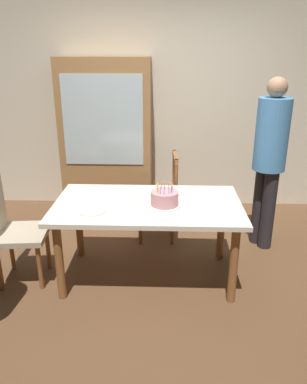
{
  "coord_description": "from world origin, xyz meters",
  "views": [
    {
      "loc": [
        0.15,
        -2.96,
        1.94
      ],
      "look_at": [
        0.05,
        0.0,
        0.83
      ],
      "focal_mm": 34.72,
      "sensor_mm": 36.0,
      "label": 1
    }
  ],
  "objects_px": {
    "china_cabinet": "(107,138)",
    "chair_upholstered": "(10,226)",
    "chair_spindle_back": "(159,199)",
    "plate_near_celebrant": "(92,211)",
    "plate_far_side": "(140,194)",
    "dining_table": "(148,212)",
    "birthday_cake": "(165,199)",
    "person_guest": "(270,155)"
  },
  "relations": [
    {
      "from": "china_cabinet",
      "to": "chair_upholstered",
      "type": "bearing_deg",
      "value": -110.27
    },
    {
      "from": "chair_upholstered",
      "to": "chair_spindle_back",
      "type": "bearing_deg",
      "value": 34.38
    },
    {
      "from": "plate_near_celebrant",
      "to": "china_cabinet",
      "type": "xyz_separation_m",
      "value": [
        -0.14,
        1.76,
        0.22
      ]
    },
    {
      "from": "plate_far_side",
      "to": "chair_upholstered",
      "type": "distance_m",
      "value": 1.17
    },
    {
      "from": "dining_table",
      "to": "birthday_cake",
      "type": "relative_size",
      "value": 5.76
    },
    {
      "from": "plate_far_side",
      "to": "chair_spindle_back",
      "type": "distance_m",
      "value": 0.66
    },
    {
      "from": "birthday_cake",
      "to": "person_guest",
      "type": "relative_size",
      "value": 0.16
    },
    {
      "from": "plate_near_celebrant",
      "to": "chair_spindle_back",
      "type": "height_order",
      "value": "chair_spindle_back"
    },
    {
      "from": "dining_table",
      "to": "chair_spindle_back",
      "type": "distance_m",
      "value": 0.8
    },
    {
      "from": "person_guest",
      "to": "china_cabinet",
      "type": "xyz_separation_m",
      "value": [
        -1.76,
        0.91,
        -0.04
      ]
    },
    {
      "from": "china_cabinet",
      "to": "birthday_cake",
      "type": "bearing_deg",
      "value": -65.78
    },
    {
      "from": "plate_near_celebrant",
      "to": "chair_spindle_back",
      "type": "bearing_deg",
      "value": 61.97
    },
    {
      "from": "plate_near_celebrant",
      "to": "birthday_cake",
      "type": "bearing_deg",
      "value": 13.46
    },
    {
      "from": "person_guest",
      "to": "birthday_cake",
      "type": "bearing_deg",
      "value": -145.45
    },
    {
      "from": "plate_far_side",
      "to": "china_cabinet",
      "type": "bearing_deg",
      "value": 110.46
    },
    {
      "from": "dining_table",
      "to": "person_guest",
      "type": "relative_size",
      "value": 0.93
    },
    {
      "from": "plate_far_side",
      "to": "person_guest",
      "type": "relative_size",
      "value": 0.13
    },
    {
      "from": "chair_spindle_back",
      "to": "china_cabinet",
      "type": "height_order",
      "value": "china_cabinet"
    },
    {
      "from": "dining_table",
      "to": "china_cabinet",
      "type": "bearing_deg",
      "value": 110.58
    },
    {
      "from": "dining_table",
      "to": "person_guest",
      "type": "height_order",
      "value": "person_guest"
    },
    {
      "from": "person_guest",
      "to": "china_cabinet",
      "type": "bearing_deg",
      "value": 152.71
    },
    {
      "from": "birthday_cake",
      "to": "person_guest",
      "type": "height_order",
      "value": "person_guest"
    },
    {
      "from": "dining_table",
      "to": "chair_upholstered",
      "type": "relative_size",
      "value": 1.7
    },
    {
      "from": "birthday_cake",
      "to": "person_guest",
      "type": "bearing_deg",
      "value": 34.55
    },
    {
      "from": "person_guest",
      "to": "plate_near_celebrant",
      "type": "bearing_deg",
      "value": -152.27
    },
    {
      "from": "china_cabinet",
      "to": "person_guest",
      "type": "bearing_deg",
      "value": -27.29
    },
    {
      "from": "plate_far_side",
      "to": "china_cabinet",
      "type": "height_order",
      "value": "china_cabinet"
    },
    {
      "from": "plate_far_side",
      "to": "chair_upholstered",
      "type": "xyz_separation_m",
      "value": [
        -1.11,
        -0.3,
        -0.2
      ]
    },
    {
      "from": "chair_spindle_back",
      "to": "plate_near_celebrant",
      "type": "bearing_deg",
      "value": -118.03
    },
    {
      "from": "chair_upholstered",
      "to": "birthday_cake",
      "type": "bearing_deg",
      "value": 1.23
    },
    {
      "from": "plate_far_side",
      "to": "birthday_cake",
      "type": "bearing_deg",
      "value": -50.24
    },
    {
      "from": "chair_upholstered",
      "to": "china_cabinet",
      "type": "bearing_deg",
      "value": 69.73
    },
    {
      "from": "chair_upholstered",
      "to": "china_cabinet",
      "type": "relative_size",
      "value": 0.5
    },
    {
      "from": "plate_near_celebrant",
      "to": "china_cabinet",
      "type": "distance_m",
      "value": 1.78
    },
    {
      "from": "dining_table",
      "to": "chair_upholstered",
      "type": "height_order",
      "value": "chair_upholstered"
    },
    {
      "from": "dining_table",
      "to": "china_cabinet",
      "type": "xyz_separation_m",
      "value": [
        -0.58,
        1.56,
        0.31
      ]
    },
    {
      "from": "plate_near_celebrant",
      "to": "chair_upholstered",
      "type": "height_order",
      "value": "chair_upholstered"
    },
    {
      "from": "person_guest",
      "to": "dining_table",
      "type": "bearing_deg",
      "value": -151.25
    },
    {
      "from": "plate_near_celebrant",
      "to": "plate_far_side",
      "type": "distance_m",
      "value": 0.55
    },
    {
      "from": "dining_table",
      "to": "china_cabinet",
      "type": "height_order",
      "value": "china_cabinet"
    },
    {
      "from": "plate_near_celebrant",
      "to": "china_cabinet",
      "type": "relative_size",
      "value": 0.12
    },
    {
      "from": "chair_upholstered",
      "to": "plate_near_celebrant",
      "type": "bearing_deg",
      "value": -8.49
    }
  ]
}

